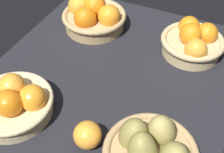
# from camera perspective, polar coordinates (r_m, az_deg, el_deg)

# --- Properties ---
(market_tray) EXTENTS (0.84, 0.72, 0.03)m
(market_tray) POSITION_cam_1_polar(r_m,az_deg,el_deg) (0.90, -0.46, -0.69)
(market_tray) COLOR black
(market_tray) RESTS_ON ground
(basket_near_right) EXTENTS (0.22, 0.22, 0.10)m
(basket_near_right) POSITION_cam_1_polar(r_m,az_deg,el_deg) (0.81, -18.92, -4.88)
(basket_near_right) COLOR #D3BC8C
(basket_near_right) RESTS_ON market_tray
(basket_far_right_pears) EXTENTS (0.22, 0.22, 0.13)m
(basket_far_right_pears) POSITION_cam_1_polar(r_m,az_deg,el_deg) (0.69, 7.60, -14.19)
(basket_far_right_pears) COLOR tan
(basket_far_right_pears) RESTS_ON market_tray
(basket_near_left) EXTENTS (0.23, 0.23, 0.12)m
(basket_near_left) POSITION_cam_1_polar(r_m,az_deg,el_deg) (1.07, -3.65, 11.58)
(basket_near_left) COLOR tan
(basket_near_left) RESTS_ON market_tray
(basket_far_left) EXTENTS (0.20, 0.20, 0.11)m
(basket_far_left) POSITION_cam_1_polar(r_m,az_deg,el_deg) (0.99, 15.48, 6.57)
(basket_far_left) COLOR tan
(basket_far_left) RESTS_ON market_tray
(loose_orange_front_gap) EXTENTS (0.07, 0.07, 0.07)m
(loose_orange_front_gap) POSITION_cam_1_polar(r_m,az_deg,el_deg) (0.72, -4.77, -11.27)
(loose_orange_front_gap) COLOR #F49E33
(loose_orange_front_gap) RESTS_ON market_tray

